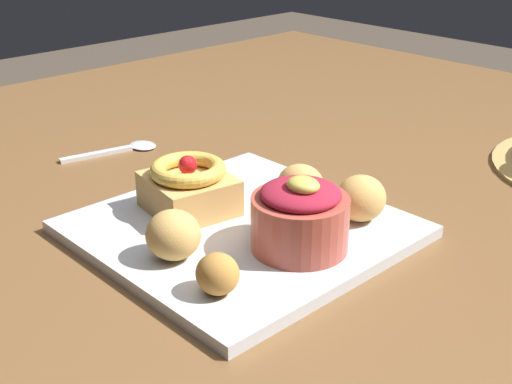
{
  "coord_description": "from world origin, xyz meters",
  "views": [
    {
      "loc": [
        0.44,
        -0.65,
        1.04
      ],
      "look_at": [
        -0.01,
        -0.23,
        0.77
      ],
      "focal_mm": 47.74,
      "sensor_mm": 36.0,
      "label": 1
    }
  ],
  "objects_px": {
    "fritter_front": "(300,185)",
    "fritter_middle": "(218,274)",
    "berry_ramekin": "(300,216)",
    "front_plate": "(241,229)",
    "cake_slice": "(189,187)",
    "spoon": "(123,149)",
    "fritter_extra": "(172,234)",
    "fritter_back": "(361,198)"
  },
  "relations": [
    {
      "from": "fritter_back",
      "to": "spoon",
      "type": "xyz_separation_m",
      "value": [
        -0.35,
        -0.05,
        -0.03
      ]
    },
    {
      "from": "spoon",
      "to": "front_plate",
      "type": "bearing_deg",
      "value": -87.21
    },
    {
      "from": "cake_slice",
      "to": "fritter_extra",
      "type": "distance_m",
      "value": 0.1
    },
    {
      "from": "front_plate",
      "to": "cake_slice",
      "type": "distance_m",
      "value": 0.07
    },
    {
      "from": "fritter_front",
      "to": "berry_ramekin",
      "type": "bearing_deg",
      "value": -46.99
    },
    {
      "from": "front_plate",
      "to": "fritter_back",
      "type": "distance_m",
      "value": 0.12
    },
    {
      "from": "cake_slice",
      "to": "fritter_front",
      "type": "bearing_deg",
      "value": 54.37
    },
    {
      "from": "cake_slice",
      "to": "fritter_front",
      "type": "distance_m",
      "value": 0.11
    },
    {
      "from": "fritter_middle",
      "to": "front_plate",
      "type": "bearing_deg",
      "value": 129.08
    },
    {
      "from": "berry_ramekin",
      "to": "fritter_middle",
      "type": "height_order",
      "value": "berry_ramekin"
    },
    {
      "from": "cake_slice",
      "to": "berry_ramekin",
      "type": "height_order",
      "value": "berry_ramekin"
    },
    {
      "from": "cake_slice",
      "to": "fritter_middle",
      "type": "height_order",
      "value": "cake_slice"
    },
    {
      "from": "fritter_front",
      "to": "fritter_middle",
      "type": "height_order",
      "value": "fritter_front"
    },
    {
      "from": "fritter_extra",
      "to": "fritter_front",
      "type": "bearing_deg",
      "value": 89.64
    },
    {
      "from": "berry_ramekin",
      "to": "spoon",
      "type": "xyz_separation_m",
      "value": [
        -0.35,
        0.04,
        -0.04
      ]
    },
    {
      "from": "berry_ramekin",
      "to": "cake_slice",
      "type": "bearing_deg",
      "value": -169.98
    },
    {
      "from": "berry_ramekin",
      "to": "fritter_front",
      "type": "xyz_separation_m",
      "value": [
        -0.07,
        0.07,
        -0.01
      ]
    },
    {
      "from": "fritter_front",
      "to": "fritter_back",
      "type": "distance_m",
      "value": 0.07
    },
    {
      "from": "berry_ramekin",
      "to": "fritter_extra",
      "type": "distance_m",
      "value": 0.12
    },
    {
      "from": "berry_ramekin",
      "to": "fritter_middle",
      "type": "relative_size",
      "value": 2.42
    },
    {
      "from": "cake_slice",
      "to": "berry_ramekin",
      "type": "bearing_deg",
      "value": 10.02
    },
    {
      "from": "fritter_front",
      "to": "spoon",
      "type": "xyz_separation_m",
      "value": [
        -0.29,
        -0.03,
        -0.03
      ]
    },
    {
      "from": "cake_slice",
      "to": "fritter_extra",
      "type": "relative_size",
      "value": 1.94
    },
    {
      "from": "front_plate",
      "to": "fritter_middle",
      "type": "height_order",
      "value": "fritter_middle"
    },
    {
      "from": "front_plate",
      "to": "fritter_extra",
      "type": "height_order",
      "value": "fritter_extra"
    },
    {
      "from": "fritter_extra",
      "to": "cake_slice",
      "type": "bearing_deg",
      "value": 132.97
    },
    {
      "from": "spoon",
      "to": "fritter_back",
      "type": "bearing_deg",
      "value": -70.4
    },
    {
      "from": "cake_slice",
      "to": "fritter_back",
      "type": "relative_size",
      "value": 1.89
    },
    {
      "from": "fritter_front",
      "to": "fritter_back",
      "type": "xyz_separation_m",
      "value": [
        0.07,
        0.02,
        0.0
      ]
    },
    {
      "from": "cake_slice",
      "to": "fritter_middle",
      "type": "bearing_deg",
      "value": -30.0
    },
    {
      "from": "cake_slice",
      "to": "spoon",
      "type": "xyz_separation_m",
      "value": [
        -0.22,
        0.06,
        -0.04
      ]
    },
    {
      "from": "cake_slice",
      "to": "berry_ramekin",
      "type": "relative_size",
      "value": 1.08
    },
    {
      "from": "cake_slice",
      "to": "fritter_middle",
      "type": "xyz_separation_m",
      "value": [
        0.14,
        -0.08,
        -0.01
      ]
    },
    {
      "from": "fritter_front",
      "to": "fritter_middle",
      "type": "relative_size",
      "value": 1.38
    },
    {
      "from": "fritter_back",
      "to": "spoon",
      "type": "height_order",
      "value": "fritter_back"
    },
    {
      "from": "berry_ramekin",
      "to": "front_plate",
      "type": "bearing_deg",
      "value": -175.59
    },
    {
      "from": "cake_slice",
      "to": "fritter_middle",
      "type": "relative_size",
      "value": 2.62
    },
    {
      "from": "fritter_middle",
      "to": "fritter_extra",
      "type": "xyz_separation_m",
      "value": [
        -0.07,
        0.01,
        0.01
      ]
    },
    {
      "from": "fritter_front",
      "to": "spoon",
      "type": "bearing_deg",
      "value": -174.13
    },
    {
      "from": "fritter_middle",
      "to": "fritter_extra",
      "type": "bearing_deg",
      "value": 172.71
    },
    {
      "from": "fritter_front",
      "to": "fritter_extra",
      "type": "bearing_deg",
      "value": -90.36
    },
    {
      "from": "front_plate",
      "to": "cake_slice",
      "type": "relative_size",
      "value": 2.89
    }
  ]
}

